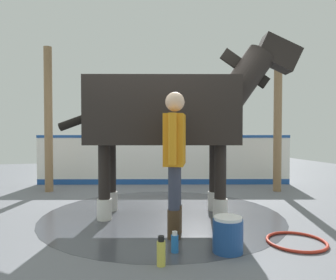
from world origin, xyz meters
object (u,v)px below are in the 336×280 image
object	(u,v)px
wash_bucket	(228,235)
bottle_shampoo	(161,252)
handler	(175,153)
bottle_spray	(175,243)
horse	(171,113)
hose_coil	(296,242)

from	to	relation	value
wash_bucket	bottle_shampoo	distance (m)	0.73
handler	bottle_spray	size ratio (longest dim) A/B	7.83
handler	bottle_shampoo	distance (m)	1.17
handler	wash_bucket	world-z (taller)	handler
horse	bottle_spray	world-z (taller)	horse
handler	hose_coil	world-z (taller)	handler
bottle_shampoo	hose_coil	distance (m)	1.56
horse	handler	world-z (taller)	horse
horse	bottle_spray	bearing A→B (deg)	-89.43
bottle_shampoo	horse	bearing A→B (deg)	-107.98
horse	hose_coil	distance (m)	2.28
bottle_shampoo	hose_coil	size ratio (longest dim) A/B	0.42
bottle_spray	wash_bucket	bearing A→B (deg)	166.23
wash_bucket	bottle_shampoo	bearing A→B (deg)	11.15
bottle_shampoo	handler	bearing A→B (deg)	-114.29
handler	bottle_shampoo	world-z (taller)	handler
horse	handler	xyz separation A→B (m)	(0.19, 0.88, -0.51)
wash_bucket	bottle_shampoo	world-z (taller)	wash_bucket
handler	wash_bucket	distance (m)	1.06
horse	bottle_spray	distance (m)	1.96
horse	wash_bucket	world-z (taller)	horse
wash_bucket	bottle_shampoo	xyz separation A→B (m)	(0.72, 0.14, -0.05)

